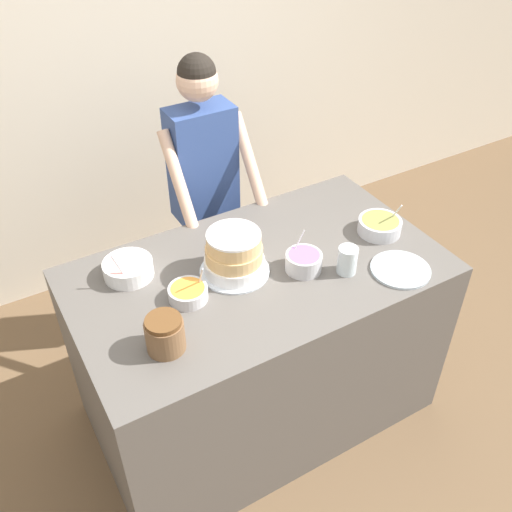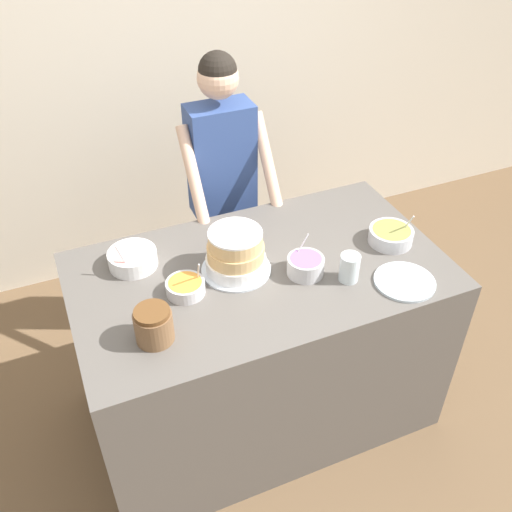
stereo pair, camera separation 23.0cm
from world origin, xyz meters
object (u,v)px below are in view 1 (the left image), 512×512
Objects in this scene: cake at (234,255)px; frosting_bowl_orange at (188,293)px; person_baker at (204,175)px; ceramic_plate at (400,270)px; stoneware_jar at (165,334)px; frosting_bowl_purple at (304,261)px; frosting_bowl_pink at (128,268)px; drinking_glass at (347,260)px; frosting_bowl_olive at (380,225)px.

frosting_bowl_orange is (-0.24, -0.05, -0.06)m from cake.
person_baker reaches higher than ceramic_plate.
frosting_bowl_orange is at bearing -120.66° from person_baker.
stoneware_jar is at bearing -123.44° from person_baker.
ceramic_plate is at bearing -31.48° from frosting_bowl_purple.
frosting_bowl_purple is at bearing 148.52° from ceramic_plate.
drinking_glass is at bearing -28.58° from frosting_bowl_pink.
drinking_glass is (0.80, -0.44, 0.02)m from frosting_bowl_pink.
frosting_bowl_purple is 0.94× the size of frosting_bowl_orange.
frosting_bowl_purple is (0.08, -0.79, -0.04)m from person_baker.
frosting_bowl_orange is 0.67m from drinking_glass.
frosting_bowl_pink is at bearing 165.58° from frosting_bowl_olive.
cake is 1.77× the size of frosting_bowl_orange.
ceramic_plate is at bearing -28.73° from drinking_glass.
person_baker is 0.68m from cake.
frosting_bowl_pink is 1.14m from ceramic_plate.
frosting_bowl_purple is at bearing -173.86° from frosting_bowl_olive.
stoneware_jar is (-0.02, -0.45, 0.03)m from frosting_bowl_pink.
frosting_bowl_pink is (-0.58, -0.46, -0.04)m from person_baker.
frosting_bowl_purple is 1.10× the size of stoneware_jar.
frosting_bowl_purple reaches higher than ceramic_plate.
stoneware_jar is at bearing -93.14° from frosting_bowl_pink.
drinking_glass is at bearing 151.27° from ceramic_plate.
ceramic_plate is (-0.10, -0.26, -0.03)m from frosting_bowl_olive.
ceramic_plate is (0.61, -0.35, -0.09)m from cake.
cake reaches higher than ceramic_plate.
frosting_bowl_orange is (-0.42, -0.71, -0.05)m from person_baker.
stoneware_jar is (-0.42, -0.25, -0.02)m from cake.
frosting_bowl_orange is 0.95m from frosting_bowl_olive.
frosting_bowl_purple reaches higher than drinking_glass.
frosting_bowl_purple is 0.41m from ceramic_plate.
frosting_bowl_olive is 1.14m from stoneware_jar.
drinking_glass is (0.23, -0.89, -0.02)m from person_baker.
drinking_glass is (0.41, -0.23, -0.03)m from cake.
cake reaches higher than frosting_bowl_orange.
cake is 2.42× the size of drinking_glass.
ceramic_plate is at bearing -111.06° from frosting_bowl_olive.
frosting_bowl_pink is at bearing 153.00° from frosting_bowl_purple.
drinking_glass is (0.65, -0.18, 0.03)m from frosting_bowl_orange.
person_baker is 5.47× the size of cake.
person_baker is 1.09m from stoneware_jar.
person_baker is 13.25× the size of drinking_glass.
frosting_bowl_orange is 0.27m from stoneware_jar.
frosting_bowl_pink reaches higher than ceramic_plate.
cake is 0.44m from frosting_bowl_pink.
frosting_bowl_orange is (-0.50, 0.08, -0.01)m from frosting_bowl_purple.
person_baker is 10.32× the size of frosting_bowl_purple.
frosting_bowl_purple is (0.26, -0.13, -0.05)m from cake.
frosting_bowl_purple is at bearing -27.00° from frosting_bowl_pink.
frosting_bowl_olive is at bearing 8.56° from stoneware_jar.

